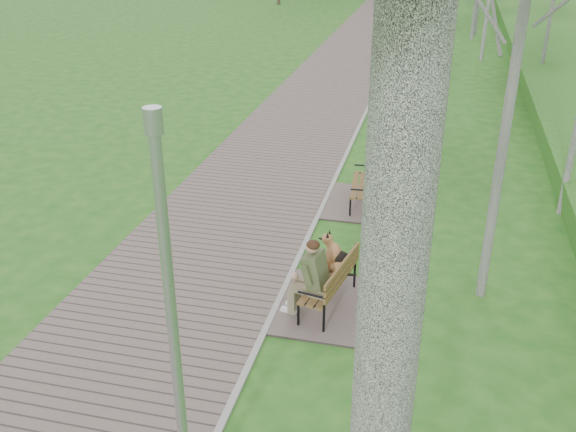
# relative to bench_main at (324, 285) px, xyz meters

# --- Properties ---
(ground) EXTENTS (120.00, 120.00, 0.00)m
(ground) POSITION_rel_bench_main_xyz_m (-0.76, -1.12, -0.45)
(ground) COLOR #215E1B
(ground) RESTS_ON ground
(walkway) EXTENTS (3.50, 67.00, 0.04)m
(walkway) POSITION_rel_bench_main_xyz_m (-2.51, 20.38, -0.43)
(walkway) COLOR #6E5E59
(walkway) RESTS_ON ground
(kerb) EXTENTS (0.10, 67.00, 0.05)m
(kerb) POSITION_rel_bench_main_xyz_m (-0.76, 20.38, -0.42)
(kerb) COLOR #999993
(kerb) RESTS_ON ground
(bench_main) EXTENTS (1.82, 2.03, 1.59)m
(bench_main) POSITION_rel_bench_main_xyz_m (0.00, 0.00, 0.00)
(bench_main) COLOR #6E5E59
(bench_main) RESTS_ON ground
(bench_second) EXTENTS (1.82, 2.02, 1.12)m
(bench_second) POSITION_rel_bench_main_xyz_m (0.05, 4.21, -0.24)
(bench_second) COLOR #6E5E59
(bench_second) RESTS_ON ground
(bench_third) EXTENTS (1.66, 1.85, 1.02)m
(bench_third) POSITION_rel_bench_main_xyz_m (0.33, 15.33, -0.26)
(bench_third) COLOR #6E5E59
(bench_third) RESTS_ON ground
(bench_far) EXTENTS (1.89, 2.10, 1.16)m
(bench_far) POSITION_rel_bench_main_xyz_m (0.20, 27.39, -0.23)
(bench_far) COLOR #6E5E59
(bench_far) RESTS_ON ground
(lamp_post_near) EXTENTS (0.18, 0.18, 4.54)m
(lamp_post_near) POSITION_rel_bench_main_xyz_m (-0.68, -4.21, 1.67)
(lamp_post_near) COLOR #9EA0A6
(lamp_post_near) RESTS_ON ground
(lamp_post_second) EXTENTS (0.18, 0.18, 4.70)m
(lamp_post_second) POSITION_rel_bench_main_xyz_m (-0.54, 15.16, 1.75)
(lamp_post_second) COLOR #9EA0A6
(lamp_post_second) RESTS_ON ground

